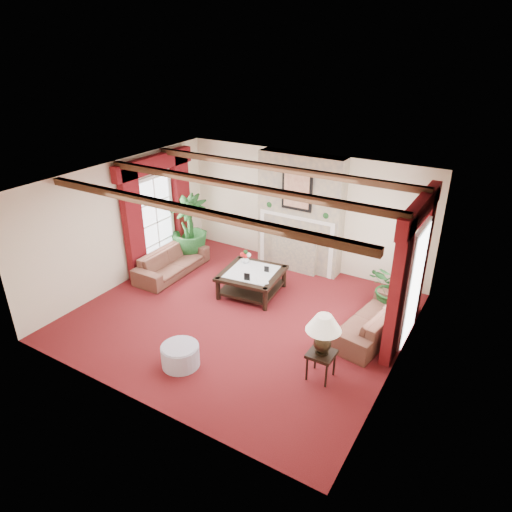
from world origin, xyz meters
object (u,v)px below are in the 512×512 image
Objects in this scene: sofa_left at (172,258)px; side_table at (321,365)px; coffee_table at (252,282)px; sofa_right at (374,314)px; potted_palm at (190,241)px; ottoman at (180,356)px.

side_table is (4.41, -1.58, -0.14)m from sofa_left.
side_table is at bearing -110.62° from sofa_left.
coffee_table is 2.51× the size of side_table.
sofa_left is at bearing 177.75° from coffee_table.
side_table is at bearing -1.84° from sofa_right.
potted_palm reaches higher than ottoman.
sofa_right reaches higher than sofa_left.
potted_palm is 5.19m from side_table.
side_table reaches higher than ottoman.
sofa_left is at bearing 160.29° from side_table.
coffee_table is 2.93m from side_table.
ottoman is (-2.44, -2.54, -0.21)m from sofa_right.
sofa_left is at bearing 132.66° from ottoman.
potted_palm is at bearing 155.28° from coffee_table.
sofa_right is at bearing 46.15° from ottoman.
side_table is at bearing -43.61° from coffee_table.
sofa_left is 1.60× the size of coffee_table.
side_table is (2.35, -1.75, -0.01)m from coffee_table.
potted_palm is 2.33m from coffee_table.
potted_palm is at bearing 126.06° from ottoman.
ottoman is at bearing -91.86° from coffee_table.
sofa_left is 3.07× the size of ottoman.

